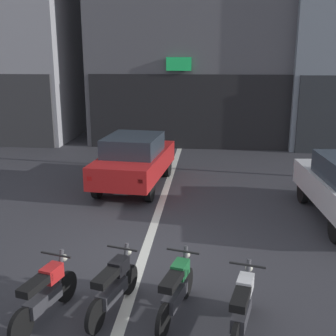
# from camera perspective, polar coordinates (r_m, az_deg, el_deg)

# --- Properties ---
(ground_plane) EXTENTS (120.00, 120.00, 0.00)m
(ground_plane) POSITION_cam_1_polar(r_m,az_deg,el_deg) (8.84, -3.45, -12.16)
(ground_plane) COLOR #333338
(lane_centre_line) EXTENTS (0.20, 18.00, 0.01)m
(lane_centre_line) POSITION_cam_1_polar(r_m,az_deg,el_deg) (14.39, 0.27, -1.21)
(lane_centre_line) COLOR silver
(lane_centre_line) RESTS_ON ground
(car_red_crossing_near) EXTENTS (2.14, 4.25, 1.64)m
(car_red_crossing_near) POSITION_cam_1_polar(r_m,az_deg,el_deg) (13.19, -4.52, 1.19)
(car_red_crossing_near) COLOR black
(car_red_crossing_near) RESTS_ON ground
(motorcycle_red_row_leftmost) EXTENTS (0.61, 1.63, 0.98)m
(motorcycle_red_row_leftmost) POSITION_cam_1_polar(r_m,az_deg,el_deg) (7.12, -16.12, -15.81)
(motorcycle_red_row_leftmost) COLOR black
(motorcycle_red_row_leftmost) RESTS_ON ground
(motorcycle_black_row_left_mid) EXTENTS (0.62, 1.63, 0.98)m
(motorcycle_black_row_left_mid) POSITION_cam_1_polar(r_m,az_deg,el_deg) (7.11, -7.28, -15.32)
(motorcycle_black_row_left_mid) COLOR black
(motorcycle_black_row_left_mid) RESTS_ON ground
(motorcycle_green_row_centre) EXTENTS (0.59, 1.64, 0.98)m
(motorcycle_green_row_centre) POSITION_cam_1_polar(r_m,az_deg,el_deg) (6.96, 1.12, -15.89)
(motorcycle_green_row_centre) COLOR black
(motorcycle_green_row_centre) RESTS_ON ground
(motorcycle_white_row_right_mid) EXTENTS (0.58, 1.64, 0.98)m
(motorcycle_white_row_right_mid) POSITION_cam_1_polar(r_m,az_deg,el_deg) (6.65, 9.94, -17.75)
(motorcycle_white_row_right_mid) COLOR black
(motorcycle_white_row_right_mid) RESTS_ON ground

